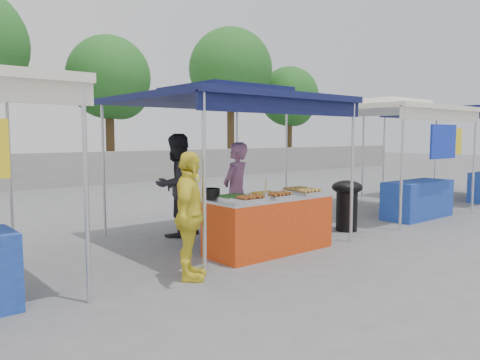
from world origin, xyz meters
TOP-DOWN VIEW (x-y plane):
  - ground_plane at (0.00, 0.00)m, footprint 80.00×80.00m
  - back_wall at (0.00, 11.00)m, footprint 40.00×0.25m
  - main_canopy at (0.00, 0.97)m, footprint 3.20×3.20m
  - neighbor_stall_right at (4.50, 0.57)m, footprint 3.20×3.20m
  - neighbor_stall_far at (8.50, 0.57)m, footprint 3.20×3.20m
  - tree_2 at (3.68, 13.36)m, footprint 3.49×3.43m
  - tree_3 at (10.01, 13.19)m, footprint 4.13×4.13m
  - tree_4 at (13.79, 12.83)m, footprint 3.31×3.21m
  - vendor_table at (0.00, -0.10)m, footprint 2.00×0.80m
  - food_tray_fl at (-0.60, -0.34)m, footprint 0.42×0.30m
  - food_tray_fm at (-0.03, -0.34)m, footprint 0.42×0.30m
  - food_tray_fr at (0.61, -0.34)m, footprint 0.42×0.30m
  - food_tray_bl at (-0.66, -0.05)m, footprint 0.42×0.30m
  - food_tray_bm at (-0.04, -0.00)m, footprint 0.42×0.30m
  - food_tray_br at (0.66, -0.03)m, footprint 0.42×0.30m
  - cooking_pot at (-0.86, 0.24)m, footprint 0.27×0.27m
  - skewer_cup at (-0.27, -0.30)m, footprint 0.08×0.08m
  - wok_burner at (2.19, 0.12)m, footprint 0.57×0.57m
  - crate_left at (-0.37, 0.47)m, footprint 0.51×0.35m
  - crate_right at (0.30, 0.65)m, footprint 0.55×0.38m
  - crate_stacked at (0.30, 0.65)m, footprint 0.54×0.38m
  - vendor_woman at (0.13, 0.86)m, footprint 0.71×0.59m
  - helper_man at (-0.48, 1.77)m, footprint 1.00×0.86m
  - customer_person at (-1.72, -0.50)m, footprint 0.91×0.95m

SIDE VIEW (x-z plane):
  - ground_plane at x=0.00m, z-range 0.00..0.00m
  - crate_left at x=-0.37m, z-range 0.00..0.30m
  - crate_right at x=0.30m, z-range 0.00..0.33m
  - vendor_table at x=0.00m, z-range 0.00..0.85m
  - crate_stacked at x=0.30m, z-range 0.33..0.65m
  - wok_burner at x=2.19m, z-range 0.09..1.04m
  - back_wall at x=0.00m, z-range 0.00..1.20m
  - customer_person at x=-1.72m, z-range 0.00..1.58m
  - vendor_woman at x=0.13m, z-range 0.00..1.66m
  - food_tray_fl at x=-0.60m, z-range 0.85..0.92m
  - food_tray_fm at x=-0.03m, z-range 0.85..0.92m
  - food_tray_fr at x=0.61m, z-range 0.85..0.92m
  - food_tray_bl at x=-0.66m, z-range 0.85..0.92m
  - food_tray_bm at x=-0.04m, z-range 0.85..0.92m
  - food_tray_br at x=0.66m, z-range 0.85..0.92m
  - skewer_cup at x=-0.27m, z-range 0.85..0.95m
  - helper_man at x=-0.48m, z-range 0.00..1.81m
  - cooking_pot at x=-0.86m, z-range 0.85..1.01m
  - neighbor_stall_right at x=4.50m, z-range 0.32..2.89m
  - neighbor_stall_far at x=8.50m, z-range 0.32..2.89m
  - main_canopy at x=0.00m, z-range 1.08..3.65m
  - tree_4 at x=13.79m, z-range 1.01..6.52m
  - tree_2 at x=3.68m, z-range 1.08..6.97m
  - tree_3 at x=10.01m, z-range 1.31..8.40m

